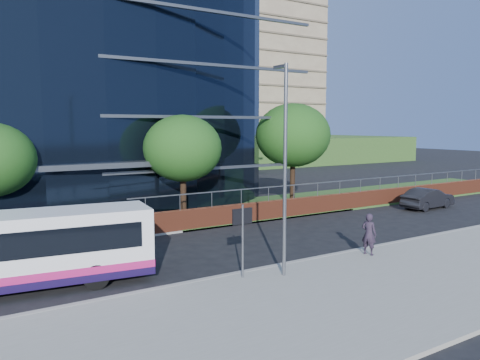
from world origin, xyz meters
TOP-DOWN VIEW (x-y plane):
  - ground at (0.00, 0.00)m, footprint 200.00×200.00m
  - pavement_near at (0.00, -5.00)m, footprint 80.00×8.00m
  - kerb at (0.00, -1.00)m, footprint 80.00×0.25m
  - yellow_line_outer at (0.00, -0.80)m, footprint 80.00×0.08m
  - yellow_line_inner at (0.00, -0.65)m, footprint 80.00×0.08m
  - grass_verge at (24.00, 11.00)m, footprint 36.00×8.00m
  - retaining_wall at (20.00, 7.30)m, footprint 34.00×0.40m
  - apartment_block at (32.00, 57.21)m, footprint 60.00×42.00m
  - street_sign at (4.50, -1.59)m, footprint 0.85×0.09m
  - tree_far_c at (7.00, 9.00)m, footprint 4.62×4.62m
  - tree_far_d at (16.00, 10.00)m, footprint 5.28×5.28m
  - tree_dist_e at (24.00, 40.00)m, footprint 4.62×4.62m
  - tree_dist_f at (40.00, 42.00)m, footprint 4.29×4.29m
  - streetlight_east at (6.00, -2.17)m, footprint 0.15×0.77m
  - city_bus at (-3.20, 1.79)m, footprint 10.49×3.53m
  - parked_car at (24.00, 4.68)m, footprint 4.55×1.88m
  - pedestrian at (10.96, -1.88)m, footprint 0.63×0.78m

SIDE VIEW (x-z plane):
  - ground at x=0.00m, z-range 0.00..0.00m
  - yellow_line_outer at x=0.00m, z-range 0.00..0.01m
  - yellow_line_inner at x=0.00m, z-range 0.00..0.01m
  - grass_verge at x=24.00m, z-range 0.00..0.12m
  - pavement_near at x=0.00m, z-range 0.00..0.15m
  - kerb at x=0.00m, z-range 0.00..0.16m
  - retaining_wall at x=20.00m, z-range -0.44..1.67m
  - parked_car at x=24.00m, z-range 0.00..1.47m
  - pedestrian at x=10.96m, z-range 0.15..2.02m
  - city_bus at x=-3.20m, z-range 0.08..2.87m
  - street_sign at x=4.50m, z-range 0.75..3.55m
  - tree_dist_f at x=40.00m, z-range 1.19..7.23m
  - streetlight_east at x=6.00m, z-range 0.44..8.44m
  - tree_far_c at x=7.00m, z-range 1.28..7.79m
  - tree_dist_e at x=24.00m, z-range 1.28..7.79m
  - tree_far_d at x=16.00m, z-range 1.47..8.91m
  - apartment_block at x=32.00m, z-range -3.89..26.11m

